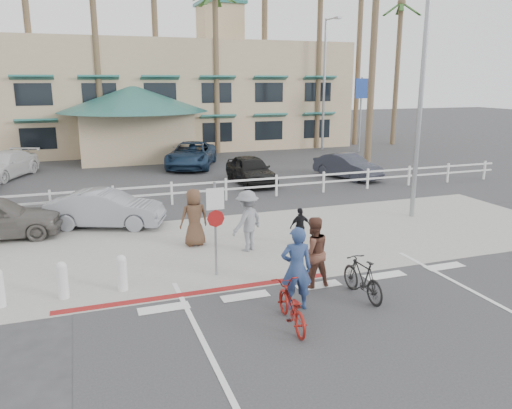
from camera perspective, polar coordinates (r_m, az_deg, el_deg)
name	(u,v)px	position (r m, az deg, el deg)	size (l,w,h in m)	color
ground	(329,295)	(12.71, 8.37, -10.18)	(140.00, 140.00, 0.00)	#333335
bike_path	(374,332)	(11.17, 13.29, -13.99)	(12.00, 16.00, 0.01)	#333335
sidewalk_plaza	(265,241)	(16.54, 1.08, -4.21)	(22.00, 7.00, 0.01)	gray
cross_street	(230,212)	(20.17, -2.93, -0.86)	(40.00, 5.00, 0.01)	#333335
parking_lot	(183,172)	(29.19, -8.33, 3.67)	(50.00, 16.00, 0.01)	#333335
curb_red	(200,292)	(12.77, -6.43, -9.96)	(7.00, 0.25, 0.02)	maroon
rail_fence	(228,189)	(22.06, -3.20, 1.76)	(29.40, 0.16, 1.00)	silver
building	(173,74)	(41.88, -9.51, 14.49)	(28.00, 16.00, 11.30)	tan
sign_post	(215,224)	(13.34, -4.67, -2.26)	(0.50, 0.10, 2.90)	gray
bollard_0	(122,273)	(13.09, -15.07, -7.55)	(0.26, 0.26, 0.95)	silver
bollard_1	(63,280)	(13.08, -21.24, -8.06)	(0.26, 0.26, 0.95)	silver
streetlight_0	(421,99)	(19.80, 18.31, 11.37)	(0.60, 2.00, 9.00)	gray
streetlight_1	(324,86)	(38.44, 7.79, 13.26)	(0.60, 2.00, 9.50)	gray
info_sign	(360,114)	(37.74, 11.84, 10.12)	(1.20, 0.16, 5.60)	navy
palm_2	(28,34)	(36.38, -24.56, 17.27)	(4.00, 4.00, 16.00)	#23481B
palm_3	(96,51)	(35.27, -17.79, 16.35)	(4.00, 4.00, 14.00)	#23481B
palm_4	(156,45)	(36.69, -11.38, 17.39)	(4.00, 4.00, 15.00)	#23481B
palm_5	(216,61)	(36.49, -4.58, 16.06)	(4.00, 4.00, 13.00)	#23481B
palm_6	(265,34)	(38.79, 0.98, 18.94)	(4.00, 4.00, 17.00)	#23481B
palm_7	(319,55)	(39.37, 7.21, 16.57)	(4.00, 4.00, 14.00)	#23481B
palm_8	(359,50)	(42.19, 11.67, 16.91)	(4.00, 4.00, 15.00)	#23481B
palm_9	(398,63)	(42.93, 15.87, 15.28)	(4.00, 4.00, 13.00)	#23481B
palm_11	(373,48)	(31.04, 13.27, 17.03)	(4.00, 4.00, 14.00)	#23481B
bike_red	(291,306)	(10.95, 4.03, -11.52)	(0.62, 1.77, 0.93)	maroon
rider_red	(296,268)	(11.55, 4.64, -7.29)	(0.72, 0.48, 1.99)	navy
bike_black	(363,278)	(12.52, 12.09, -8.22)	(0.48, 1.69, 1.02)	black
rider_black	(313,252)	(12.83, 6.50, -5.43)	(0.90, 0.70, 1.85)	brown
pedestrian_a	(247,221)	(15.41, -1.01, -1.88)	(1.24, 0.71, 1.92)	gray
pedestrian_child	(300,226)	(16.12, 5.07, -2.51)	(0.71, 0.30, 1.22)	black
pedestrian_b	(194,218)	(15.99, -7.08, -1.49)	(0.91, 0.59, 1.86)	#533725
car_white_sedan	(106,209)	(18.77, -16.75, -0.48)	(1.42, 4.08, 1.34)	gray
lot_car_2	(251,170)	(25.55, -0.60, 3.98)	(1.70, 4.23, 1.44)	black
lot_car_3	(347,166)	(27.47, 10.41, 4.32)	(1.40, 4.00, 1.32)	#292B35
lot_car_4	(4,165)	(30.36, -26.87, 4.04)	(1.98, 4.87, 1.41)	silver
lot_car_5	(191,155)	(30.79, -7.39, 5.66)	(2.53, 5.48, 1.52)	#1A2E48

